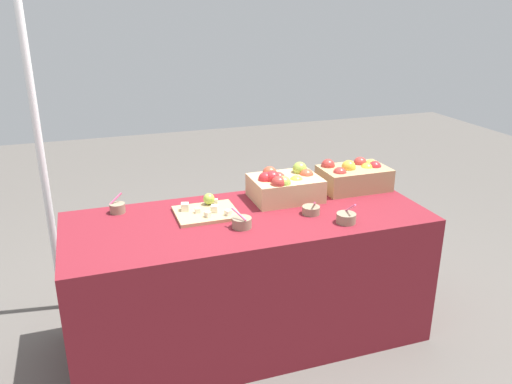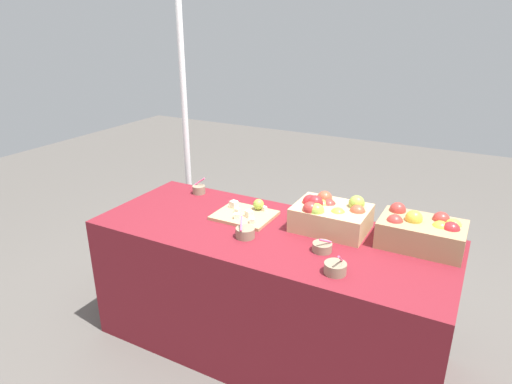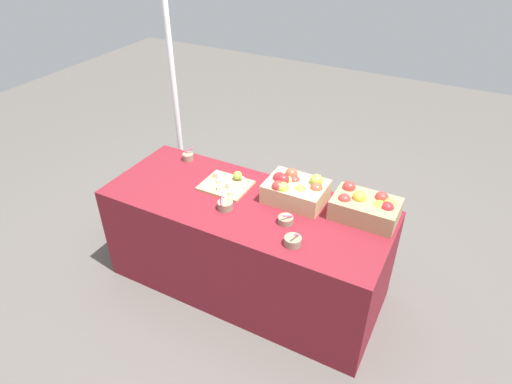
{
  "view_description": "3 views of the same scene",
  "coord_description": "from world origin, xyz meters",
  "px_view_note": "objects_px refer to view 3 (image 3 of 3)",
  "views": [
    {
      "loc": [
        -0.77,
        -2.37,
        1.8
      ],
      "look_at": [
        0.03,
        -0.04,
        0.89
      ],
      "focal_mm": 36.09,
      "sensor_mm": 36.0,
      "label": 1
    },
    {
      "loc": [
        0.94,
        -1.9,
        1.78
      ],
      "look_at": [
        -0.09,
        0.02,
        0.94
      ],
      "focal_mm": 31.21,
      "sensor_mm": 36.0,
      "label": 2
    },
    {
      "loc": [
        1.17,
        -2.04,
        2.41
      ],
      "look_at": [
        0.04,
        0.08,
        0.78
      ],
      "focal_mm": 31.07,
      "sensor_mm": 36.0,
      "label": 3
    }
  ],
  "objects_px": {
    "apple_crate_left": "(366,207)",
    "tent_pole": "(175,94)",
    "sample_bowl_far": "(188,157)",
    "sample_bowl_extra": "(293,241)",
    "cutting_board_front": "(227,184)",
    "sample_bowl_mid": "(225,205)",
    "apple_crate_middle": "(296,189)",
    "sample_bowl_near": "(286,220)"
  },
  "relations": [
    {
      "from": "sample_bowl_mid",
      "to": "sample_bowl_far",
      "type": "bearing_deg",
      "value": 144.88
    },
    {
      "from": "sample_bowl_mid",
      "to": "cutting_board_front",
      "type": "bearing_deg",
      "value": 118.5
    },
    {
      "from": "apple_crate_middle",
      "to": "sample_bowl_mid",
      "type": "height_order",
      "value": "apple_crate_middle"
    },
    {
      "from": "sample_bowl_extra",
      "to": "tent_pole",
      "type": "bearing_deg",
      "value": 148.48
    },
    {
      "from": "cutting_board_front",
      "to": "sample_bowl_far",
      "type": "distance_m",
      "value": 0.48
    },
    {
      "from": "sample_bowl_far",
      "to": "tent_pole",
      "type": "distance_m",
      "value": 0.6
    },
    {
      "from": "sample_bowl_extra",
      "to": "apple_crate_left",
      "type": "bearing_deg",
      "value": 56.88
    },
    {
      "from": "cutting_board_front",
      "to": "sample_bowl_mid",
      "type": "bearing_deg",
      "value": -61.5
    },
    {
      "from": "apple_crate_middle",
      "to": "cutting_board_front",
      "type": "bearing_deg",
      "value": -171.78
    },
    {
      "from": "apple_crate_middle",
      "to": "sample_bowl_extra",
      "type": "xyz_separation_m",
      "value": [
        0.17,
        -0.42,
        -0.06
      ]
    },
    {
      "from": "sample_bowl_mid",
      "to": "sample_bowl_extra",
      "type": "xyz_separation_m",
      "value": [
        0.52,
        -0.12,
        -0.0
      ]
    },
    {
      "from": "apple_crate_left",
      "to": "tent_pole",
      "type": "distance_m",
      "value": 1.82
    },
    {
      "from": "apple_crate_left",
      "to": "cutting_board_front",
      "type": "height_order",
      "value": "apple_crate_left"
    },
    {
      "from": "sample_bowl_far",
      "to": "sample_bowl_extra",
      "type": "height_order",
      "value": "sample_bowl_extra"
    },
    {
      "from": "sample_bowl_extra",
      "to": "sample_bowl_far",
      "type": "bearing_deg",
      "value": 154.64
    },
    {
      "from": "sample_bowl_near",
      "to": "sample_bowl_extra",
      "type": "relative_size",
      "value": 0.83
    },
    {
      "from": "apple_crate_middle",
      "to": "sample_bowl_mid",
      "type": "distance_m",
      "value": 0.47
    },
    {
      "from": "sample_bowl_far",
      "to": "sample_bowl_extra",
      "type": "xyz_separation_m",
      "value": [
        1.09,
        -0.52,
        -0.0
      ]
    },
    {
      "from": "sample_bowl_near",
      "to": "sample_bowl_extra",
      "type": "height_order",
      "value": "sample_bowl_extra"
    },
    {
      "from": "cutting_board_front",
      "to": "tent_pole",
      "type": "bearing_deg",
      "value": 146.02
    },
    {
      "from": "sample_bowl_extra",
      "to": "tent_pole",
      "type": "relative_size",
      "value": 0.05
    },
    {
      "from": "cutting_board_front",
      "to": "sample_bowl_extra",
      "type": "relative_size",
      "value": 2.84
    },
    {
      "from": "apple_crate_middle",
      "to": "sample_bowl_far",
      "type": "distance_m",
      "value": 0.93
    },
    {
      "from": "cutting_board_front",
      "to": "sample_bowl_mid",
      "type": "distance_m",
      "value": 0.26
    },
    {
      "from": "sample_bowl_extra",
      "to": "tent_pole",
      "type": "height_order",
      "value": "tent_pole"
    },
    {
      "from": "apple_crate_left",
      "to": "tent_pole",
      "type": "height_order",
      "value": "tent_pole"
    },
    {
      "from": "tent_pole",
      "to": "sample_bowl_near",
      "type": "bearing_deg",
      "value": -28.64
    },
    {
      "from": "sample_bowl_mid",
      "to": "sample_bowl_extra",
      "type": "bearing_deg",
      "value": -12.6
    },
    {
      "from": "sample_bowl_mid",
      "to": "apple_crate_left",
      "type": "bearing_deg",
      "value": 21.93
    },
    {
      "from": "cutting_board_front",
      "to": "tent_pole",
      "type": "xyz_separation_m",
      "value": [
        -0.81,
        0.55,
        0.31
      ]
    },
    {
      "from": "apple_crate_left",
      "to": "sample_bowl_far",
      "type": "distance_m",
      "value": 1.38
    },
    {
      "from": "apple_crate_left",
      "to": "sample_bowl_near",
      "type": "bearing_deg",
      "value": -145.8
    },
    {
      "from": "sample_bowl_near",
      "to": "sample_bowl_mid",
      "type": "relative_size",
      "value": 0.9
    },
    {
      "from": "apple_crate_middle",
      "to": "sample_bowl_near",
      "type": "relative_size",
      "value": 4.05
    },
    {
      "from": "sample_bowl_near",
      "to": "sample_bowl_mid",
      "type": "height_order",
      "value": "sample_bowl_mid"
    },
    {
      "from": "apple_crate_middle",
      "to": "cutting_board_front",
      "type": "xyz_separation_m",
      "value": [
        -0.48,
        -0.07,
        -0.07
      ]
    },
    {
      "from": "cutting_board_front",
      "to": "sample_bowl_mid",
      "type": "xyz_separation_m",
      "value": [
        0.13,
        -0.23,
        0.01
      ]
    },
    {
      "from": "apple_crate_middle",
      "to": "sample_bowl_near",
      "type": "height_order",
      "value": "apple_crate_middle"
    },
    {
      "from": "apple_crate_left",
      "to": "cutting_board_front",
      "type": "distance_m",
      "value": 0.94
    },
    {
      "from": "cutting_board_front",
      "to": "tent_pole",
      "type": "height_order",
      "value": "tent_pole"
    },
    {
      "from": "sample_bowl_mid",
      "to": "sample_bowl_far",
      "type": "height_order",
      "value": "sample_bowl_far"
    },
    {
      "from": "apple_crate_left",
      "to": "apple_crate_middle",
      "type": "xyz_separation_m",
      "value": [
        -0.46,
        -0.03,
        0.0
      ]
    }
  ]
}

